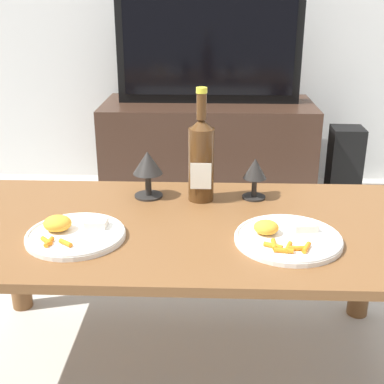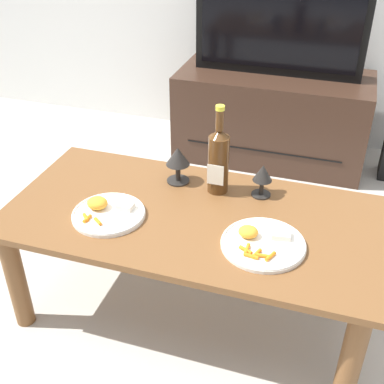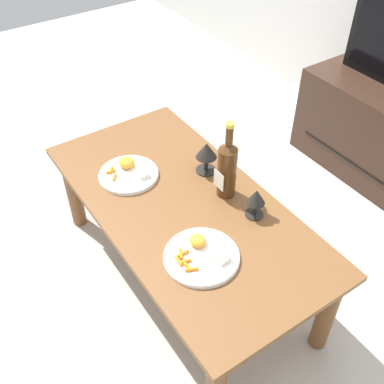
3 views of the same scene
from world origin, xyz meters
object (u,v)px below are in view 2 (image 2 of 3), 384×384
object	(u,v)px
tv_screen	(280,24)
dinner_plate_left	(108,212)
wine_bottle	(218,159)
goblet_left	(178,159)
dining_table	(192,232)
tv_stand	(271,117)
dinner_plate_right	(263,243)
goblet_right	(263,175)

from	to	relation	value
tv_screen	dinner_plate_left	bearing A→B (deg)	-102.97
wine_bottle	goblet_left	world-z (taller)	wine_bottle
dining_table	tv_screen	size ratio (longest dim) A/B	1.42
dinner_plate_left	tv_screen	bearing A→B (deg)	77.03
tv_screen	dinner_plate_left	distance (m)	1.52
goblet_left	dinner_plate_left	xyz separation A→B (m)	(-0.16, -0.29, -0.09)
tv_stand	goblet_left	xyz separation A→B (m)	(-0.18, -1.16, 0.30)
tv_screen	dining_table	bearing A→B (deg)	-92.45
tv_screen	wine_bottle	distance (m)	1.19
dinner_plate_right	goblet_right	bearing A→B (deg)	101.89
tv_stand	dinner_plate_left	size ratio (longest dim) A/B	4.27
goblet_left	goblet_right	bearing A→B (deg)	-0.00
goblet_right	dinner_plate_left	bearing A→B (deg)	-149.00
tv_stand	dinner_plate_left	xyz separation A→B (m)	(-0.33, -1.45, 0.21)
goblet_left	goblet_right	size ratio (longest dim) A/B	1.14
tv_stand	dinner_plate_left	bearing A→B (deg)	-102.95
dinner_plate_right	goblet_left	bearing A→B (deg)	142.90
goblet_right	dinner_plate_left	distance (m)	0.57
tv_stand	goblet_right	world-z (taller)	goblet_right
wine_bottle	goblet_right	world-z (taller)	wine_bottle
tv_screen	dinner_plate_right	world-z (taller)	tv_screen
dinner_plate_right	dining_table	bearing A→B (deg)	160.00
goblet_left	dinner_plate_right	xyz separation A→B (m)	(0.39, -0.29, -0.09)
dining_table	goblet_right	size ratio (longest dim) A/B	10.33
goblet_left	dinner_plate_left	distance (m)	0.34
dinner_plate_left	dinner_plate_right	distance (m)	0.54
dining_table	goblet_left	distance (m)	0.29
tv_stand	wine_bottle	bearing A→B (deg)	-90.65
dining_table	tv_stand	world-z (taller)	tv_stand
dining_table	wine_bottle	world-z (taller)	wine_bottle
goblet_left	dinner_plate_right	world-z (taller)	goblet_left
dining_table	dinner_plate_right	bearing A→B (deg)	-20.00
dinner_plate_left	dinner_plate_right	world-z (taller)	dinner_plate_left
dining_table	dinner_plate_right	distance (m)	0.30
dinner_plate_left	goblet_right	bearing A→B (deg)	31.00
dining_table	tv_screen	world-z (taller)	tv_screen
tv_stand	dinner_plate_left	distance (m)	1.51
tv_stand	wine_bottle	xyz separation A→B (m)	(-0.01, -1.18, 0.33)
dining_table	dinner_plate_right	world-z (taller)	dinner_plate_right
goblet_right	dinner_plate_right	xyz separation A→B (m)	(0.06, -0.29, -0.07)
tv_screen	goblet_left	xyz separation A→B (m)	(-0.18, -1.16, -0.24)
tv_screen	wine_bottle	size ratio (longest dim) A/B	2.71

